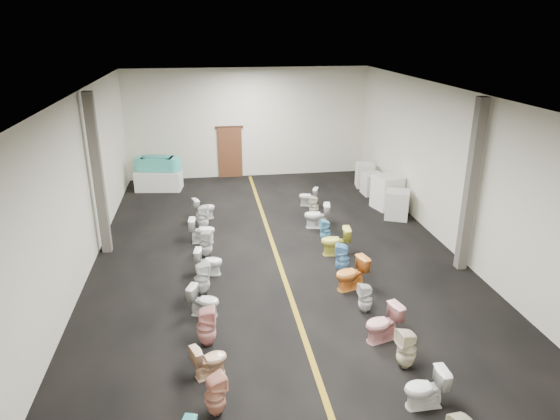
{
  "coord_description": "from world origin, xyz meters",
  "views": [
    {
      "loc": [
        -1.83,
        -12.61,
        6.1
      ],
      "look_at": [
        0.26,
        1.0,
        0.97
      ],
      "focal_mm": 32.0,
      "sensor_mm": 36.0,
      "label": 1
    }
  ],
  "objects_px": {
    "toilet_right_1": "(425,389)",
    "toilet_right_2": "(407,349)",
    "display_table": "(159,180)",
    "toilet_right_11": "(308,197)",
    "toilet_left_2": "(210,360)",
    "appliance_crate_a": "(397,204)",
    "toilet_left_7": "(206,244)",
    "toilet_right_5": "(351,274)",
    "bathtub": "(157,163)",
    "toilet_right_8": "(325,231)",
    "toilet_right_10": "(314,206)",
    "toilet_right_4": "(365,298)",
    "toilet_right_9": "(317,216)",
    "toilet_left_9": "(203,217)",
    "toilet_left_10": "(204,208)",
    "toilet_left_8": "(202,230)",
    "toilet_left_3": "(206,327)",
    "toilet_left_4": "(204,301)",
    "toilet_left_5": "(202,278)",
    "toilet_left_6": "(209,262)",
    "toilet_right_3": "(383,324)",
    "appliance_crate_d": "(365,175)",
    "appliance_crate_b": "(387,192)",
    "toilet_right_6": "(343,258)",
    "appliance_crate_c": "(372,184)",
    "toilet_right_7": "(335,241)",
    "toilet_left_1": "(215,395)"
  },
  "relations": [
    {
      "from": "toilet_left_9",
      "to": "toilet_left_2",
      "type": "bearing_deg",
      "value": -170.69
    },
    {
      "from": "appliance_crate_a",
      "to": "toilet_right_9",
      "type": "distance_m",
      "value": 2.86
    },
    {
      "from": "bathtub",
      "to": "toilet_left_5",
      "type": "height_order",
      "value": "bathtub"
    },
    {
      "from": "toilet_left_2",
      "to": "toilet_right_8",
      "type": "distance_m",
      "value": 6.63
    },
    {
      "from": "toilet_left_2",
      "to": "toilet_right_11",
      "type": "relative_size",
      "value": 0.98
    },
    {
      "from": "appliance_crate_b",
      "to": "toilet_left_9",
      "type": "height_order",
      "value": "appliance_crate_b"
    },
    {
      "from": "toilet_left_7",
      "to": "toilet_left_2",
      "type": "bearing_deg",
      "value": -162.36
    },
    {
      "from": "toilet_left_6",
      "to": "bathtub",
      "type": "bearing_deg",
      "value": 23.12
    },
    {
      "from": "display_table",
      "to": "toilet_right_11",
      "type": "bearing_deg",
      "value": -26.89
    },
    {
      "from": "display_table",
      "to": "toilet_left_7",
      "type": "bearing_deg",
      "value": -74.84
    },
    {
      "from": "toilet_left_4",
      "to": "toilet_left_5",
      "type": "height_order",
      "value": "toilet_left_5"
    },
    {
      "from": "toilet_right_4",
      "to": "toilet_right_11",
      "type": "relative_size",
      "value": 1.03
    },
    {
      "from": "toilet_left_3",
      "to": "toilet_right_8",
      "type": "relative_size",
      "value": 1.25
    },
    {
      "from": "display_table",
      "to": "toilet_right_9",
      "type": "bearing_deg",
      "value": -42.35
    },
    {
      "from": "display_table",
      "to": "toilet_left_7",
      "type": "height_order",
      "value": "toilet_left_7"
    },
    {
      "from": "toilet_left_10",
      "to": "toilet_right_3",
      "type": "bearing_deg",
      "value": -174.06
    },
    {
      "from": "toilet_left_5",
      "to": "toilet_right_9",
      "type": "distance_m",
      "value": 5.17
    },
    {
      "from": "appliance_crate_a",
      "to": "toilet_right_7",
      "type": "height_order",
      "value": "appliance_crate_a"
    },
    {
      "from": "toilet_left_5",
      "to": "toilet_left_8",
      "type": "bearing_deg",
      "value": -12.46
    },
    {
      "from": "appliance_crate_a",
      "to": "appliance_crate_d",
      "type": "bearing_deg",
      "value": 90.0
    },
    {
      "from": "appliance_crate_c",
      "to": "toilet_left_1",
      "type": "distance_m",
      "value": 12.4
    },
    {
      "from": "toilet_left_9",
      "to": "toilet_left_10",
      "type": "distance_m",
      "value": 0.89
    },
    {
      "from": "toilet_right_1",
      "to": "toilet_right_2",
      "type": "height_order",
      "value": "toilet_right_2"
    },
    {
      "from": "toilet_right_4",
      "to": "toilet_right_10",
      "type": "distance_m",
      "value": 6.11
    },
    {
      "from": "appliance_crate_d",
      "to": "toilet_left_5",
      "type": "height_order",
      "value": "appliance_crate_d"
    },
    {
      "from": "toilet_right_2",
      "to": "toilet_right_10",
      "type": "bearing_deg",
      "value": 172.06
    },
    {
      "from": "toilet_left_8",
      "to": "toilet_right_10",
      "type": "bearing_deg",
      "value": -60.59
    },
    {
      "from": "toilet_left_10",
      "to": "toilet_right_4",
      "type": "relative_size",
      "value": 1.06
    },
    {
      "from": "appliance_crate_d",
      "to": "appliance_crate_c",
      "type": "bearing_deg",
      "value": -90.0
    },
    {
      "from": "toilet_left_10",
      "to": "toilet_right_7",
      "type": "xyz_separation_m",
      "value": [
        3.61,
        -3.35,
        0.04
      ]
    },
    {
      "from": "appliance_crate_b",
      "to": "toilet_right_1",
      "type": "distance_m",
      "value": 9.9
    },
    {
      "from": "bathtub",
      "to": "toilet_right_11",
      "type": "xyz_separation_m",
      "value": [
        5.4,
        -2.74,
        -0.73
      ]
    },
    {
      "from": "appliance_crate_a",
      "to": "toilet_right_2",
      "type": "xyz_separation_m",
      "value": [
        -2.7,
        -7.46,
        -0.07
      ]
    },
    {
      "from": "bathtub",
      "to": "toilet_right_2",
      "type": "height_order",
      "value": "bathtub"
    },
    {
      "from": "toilet_left_7",
      "to": "toilet_right_1",
      "type": "height_order",
      "value": "toilet_left_7"
    },
    {
      "from": "toilet_left_6",
      "to": "toilet_left_9",
      "type": "bearing_deg",
      "value": 11.99
    },
    {
      "from": "toilet_left_2",
      "to": "toilet_left_6",
      "type": "height_order",
      "value": "toilet_left_6"
    },
    {
      "from": "display_table",
      "to": "toilet_left_2",
      "type": "distance_m",
      "value": 11.63
    },
    {
      "from": "toilet_right_5",
      "to": "bathtub",
      "type": "bearing_deg",
      "value": -164.56
    },
    {
      "from": "toilet_right_3",
      "to": "toilet_right_9",
      "type": "bearing_deg",
      "value": 164.6
    },
    {
      "from": "toilet_left_5",
      "to": "toilet_right_6",
      "type": "bearing_deg",
      "value": -93.26
    },
    {
      "from": "appliance_crate_c",
      "to": "appliance_crate_d",
      "type": "relative_size",
      "value": 0.86
    },
    {
      "from": "toilet_left_5",
      "to": "toilet_left_7",
      "type": "bearing_deg",
      "value": -15.27
    },
    {
      "from": "toilet_right_8",
      "to": "toilet_right_10",
      "type": "height_order",
      "value": "toilet_right_10"
    },
    {
      "from": "toilet_left_3",
      "to": "toilet_right_2",
      "type": "height_order",
      "value": "toilet_left_3"
    },
    {
      "from": "toilet_left_2",
      "to": "toilet_left_7",
      "type": "bearing_deg",
      "value": -21.56
    },
    {
      "from": "toilet_left_7",
      "to": "toilet_right_11",
      "type": "relative_size",
      "value": 1.15
    },
    {
      "from": "bathtub",
      "to": "toilet_left_2",
      "type": "bearing_deg",
      "value": -68.76
    },
    {
      "from": "toilet_right_6",
      "to": "appliance_crate_a",
      "type": "bearing_deg",
      "value": 163.46
    },
    {
      "from": "toilet_left_2",
      "to": "toilet_right_8",
      "type": "height_order",
      "value": "toilet_right_8"
    }
  ]
}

